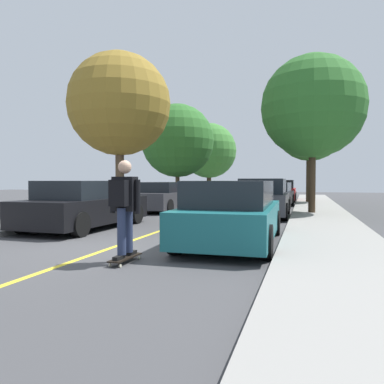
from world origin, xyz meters
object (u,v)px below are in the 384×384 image
at_px(parked_car_right_far, 275,195).
at_px(street_tree_left_nearest, 119,105).
at_px(skateboard, 125,258).
at_px(parked_car_left_far, 204,192).
at_px(parked_car_right_near, 264,198).
at_px(parked_car_right_farthest, 281,191).
at_px(parked_car_right_nearest, 233,213).
at_px(fire_hydrant, 52,210).
at_px(street_tree_right_near, 310,126).
at_px(skateboarder, 124,203).
at_px(street_tree_right_nearest, 313,107).
at_px(street_tree_left_far, 209,151).
at_px(parked_car_left_nearest, 85,205).
at_px(street_tree_left_near, 177,141).
at_px(parked_car_left_near, 164,197).

xyz_separation_m(parked_car_right_far, street_tree_left_nearest, (-6.51, -5.05, 4.19)).
bearing_deg(skateboard, parked_car_left_far, 100.82).
height_order(parked_car_right_near, parked_car_right_farthest, parked_car_right_near).
bearing_deg(parked_car_right_nearest, parked_car_right_near, 90.00).
bearing_deg(fire_hydrant, parked_car_left_far, 83.40).
height_order(parked_car_right_nearest, parked_car_right_far, parked_car_right_nearest).
distance_m(street_tree_right_near, skateboarder, 18.24).
bearing_deg(street_tree_right_nearest, parked_car_right_farthest, 100.04).
relative_size(parked_car_right_farthest, street_tree_right_nearest, 0.69).
bearing_deg(street_tree_right_nearest, parked_car_left_far, 131.47).
bearing_deg(street_tree_left_far, parked_car_left_nearest, -85.24).
height_order(street_tree_left_nearest, street_tree_left_near, street_tree_left_nearest).
bearing_deg(skateboarder, street_tree_left_nearest, 118.54).
distance_m(parked_car_right_nearest, parked_car_right_far, 11.92).
bearing_deg(street_tree_right_near, parked_car_right_near, -101.83).
xyz_separation_m(street_tree_left_near, street_tree_right_nearest, (8.32, -7.39, 0.34)).
bearing_deg(parked_car_right_nearest, skateboarder, -119.55).
distance_m(parked_car_left_nearest, skateboard, 5.07).
height_order(street_tree_right_near, skateboard, street_tree_right_near).
bearing_deg(parked_car_right_nearest, street_tree_left_nearest, 133.45).
distance_m(parked_car_right_farthest, skateboarder, 20.14).
distance_m(parked_car_left_near, street_tree_left_nearest, 4.63).
xyz_separation_m(street_tree_right_nearest, fire_hydrant, (-8.01, -5.60, -3.88)).
bearing_deg(street_tree_left_near, parked_car_left_near, -75.70).
bearing_deg(parked_car_right_farthest, street_tree_left_far, 140.00).
relative_size(parked_car_left_nearest, street_tree_left_near, 0.72).
distance_m(street_tree_left_near, street_tree_right_nearest, 11.13).
bearing_deg(parked_car_right_nearest, street_tree_right_near, 83.17).
bearing_deg(parked_car_right_farthest, parked_car_right_near, -90.00).
bearing_deg(street_tree_left_far, parked_car_right_nearest, -74.23).
distance_m(parked_car_left_nearest, fire_hydrant, 1.57).
relative_size(parked_car_right_nearest, fire_hydrant, 6.51).
xyz_separation_m(street_tree_left_far, fire_hydrant, (0.31, -21.27, -3.53)).
distance_m(parked_car_right_far, fire_hydrant, 11.89).
bearing_deg(parked_car_right_near, street_tree_left_nearest, 176.40).
height_order(parked_car_left_nearest, skateboarder, skateboarder).
bearing_deg(parked_car_left_nearest, parked_car_right_farthest, 73.86).
bearing_deg(street_tree_right_nearest, parked_car_right_far, 111.70).
bearing_deg(street_tree_left_near, parked_car_right_near, -51.93).
bearing_deg(parked_car_left_near, skateboard, -72.04).
bearing_deg(parked_car_right_near, parked_car_right_far, 90.00).
bearing_deg(parked_car_left_nearest, parked_car_left_near, 90.00).
distance_m(parked_car_right_far, skateboard, 14.46).
xyz_separation_m(fire_hydrant, skateboarder, (4.79, -4.27, 0.56)).
xyz_separation_m(parked_car_left_near, street_tree_left_far, (-1.81, 15.37, 3.35)).
distance_m(parked_car_left_near, parked_car_left_far, 7.07).
bearing_deg(skateboarder, parked_car_left_near, 107.90).
xyz_separation_m(parked_car_right_far, street_tree_right_nearest, (1.81, -4.54, 3.70)).
height_order(parked_car_left_near, skateboarder, skateboarder).
bearing_deg(skateboarder, street_tree_right_near, 79.62).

